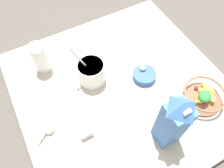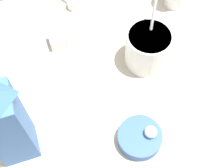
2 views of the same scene
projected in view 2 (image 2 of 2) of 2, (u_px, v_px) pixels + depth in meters
name	position (u px, v px, depth m)	size (l,w,h in m)	color
ground_plane	(122.00, 106.00, 0.90)	(6.00, 6.00, 0.00)	#4C4742
countertop	(123.00, 103.00, 0.88)	(0.96, 0.96, 0.04)	#B2A893
milk_carton	(4.00, 123.00, 0.66)	(0.09, 0.09, 0.30)	#3D6BB2
yogurt_tub	(148.00, 47.00, 0.87)	(0.14, 0.13, 0.23)	white
spice_jar	(58.00, 40.00, 0.94)	(0.05, 0.05, 0.04)	silver
measuring_scoop	(74.00, 3.00, 1.02)	(0.08, 0.07, 0.03)	white
garlic_bowl	(140.00, 137.00, 0.79)	(0.11, 0.11, 0.06)	#3356A3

